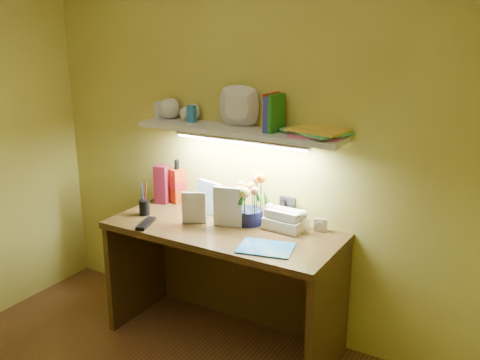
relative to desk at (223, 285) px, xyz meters
The scene contains 13 objects.
desk is the anchor object (origin of this frame).
flower_bouquet 0.56m from the desk, 57.80° to the left, with size 0.19×0.19×0.31m, color #0D113C, non-canonical shape.
telephone 0.58m from the desk, 28.71° to the left, with size 0.23×0.17×0.14m, color white, non-canonical shape.
desk_clock 0.70m from the desk, 25.73° to the left, with size 0.08×0.04×0.08m, color #BAB9BE.
whisky_bottle 0.77m from the desk, 154.46° to the left, with size 0.08×0.08×0.29m, color #AB2D0D, non-canonical shape.
whisky_box 0.80m from the desk, 162.63° to the left, with size 0.08×0.08×0.26m, color #570F1A.
pen_cup 0.71m from the desk, behind, with size 0.07×0.07×0.16m, color black.
art_card 0.56m from the desk, 139.69° to the left, with size 0.20×0.04×0.20m, color white, non-canonical shape.
tv_remote 0.60m from the desk, 155.17° to the right, with size 0.05×0.19×0.02m, color black.
blue_folder 0.54m from the desk, 21.12° to the right, with size 0.29×0.21×0.01m, color #2374BA.
desk_book_a 0.54m from the desk, 167.48° to the right, with size 0.15×0.02×0.20m, color beige.
desk_book_b 0.50m from the desk, 169.07° to the left, with size 0.18×0.02×0.24m, color silver.
wall_shelf 0.98m from the desk, 85.93° to the left, with size 1.34×0.37×0.25m.
Camera 1 is at (1.57, -1.28, 1.91)m, focal length 40.00 mm.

